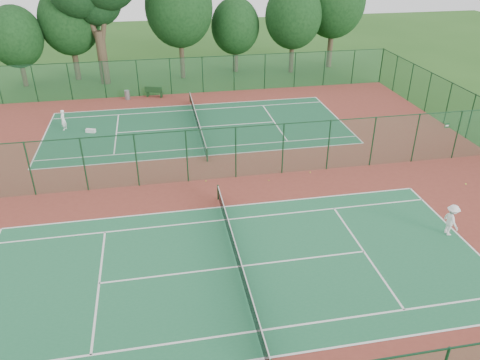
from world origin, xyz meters
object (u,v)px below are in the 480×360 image
player_near (451,220)px  player_far (63,120)px  trash_bin (127,95)px  bench (154,92)px  kit_bag (91,131)px

player_near → player_far: (-21.87, 18.86, -0.06)m
player_near → trash_bin: bearing=34.4°
player_far → trash_bin: size_ratio=1.91×
player_near → trash_bin: (-17.09, 25.60, -0.46)m
player_near → player_far: size_ratio=1.07×
bench → player_near: bearing=-40.1°
player_near → trash_bin: 30.78m
trash_bin → kit_bag: bearing=-109.1°
bench → kit_bag: bench is taller
trash_bin → kit_bag: trash_bin is taller
player_far → kit_bag: player_far is taller
trash_bin → player_far: bearing=-125.3°
player_near → kit_bag: bearing=48.6°
player_far → bench: 10.02m
player_far → bench: size_ratio=0.92×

